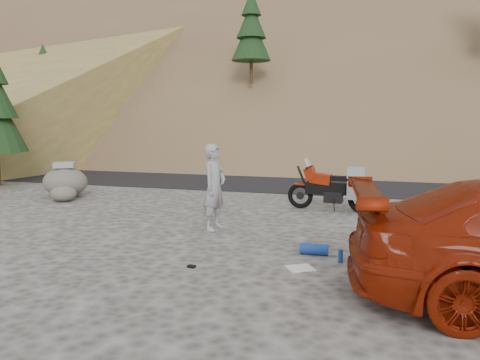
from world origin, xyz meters
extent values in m
plane|color=#464341|center=(0.00, 0.00, 0.00)|extent=(140.00, 140.00, 0.00)
cube|color=black|center=(0.00, 9.00, 0.00)|extent=(120.00, 7.00, 0.05)
cube|color=brown|center=(2.00, 30.00, 8.00)|extent=(110.00, 51.90, 46.72)
cube|color=brown|center=(2.00, 30.00, 8.30)|extent=(110.00, 43.28, 36.46)
cube|color=brown|center=(2.00, 50.00, 14.00)|extent=(120.00, 40.00, 30.00)
cylinder|color=#3A2715|center=(-4.00, 14.00, 4.90)|extent=(0.17, 0.17, 1.40)
cone|color=black|center=(-4.00, 14.00, 6.44)|extent=(2.00, 2.00, 2.25)
cone|color=black|center=(-4.00, 14.00, 7.29)|extent=(1.50, 1.50, 1.76)
cone|color=black|center=(-4.00, 14.00, 8.15)|extent=(1.00, 1.00, 1.26)
cylinder|color=#3A2715|center=(-18.00, 16.00, 3.57)|extent=(0.15, 0.15, 1.26)
cone|color=black|center=(-18.00, 16.00, 4.96)|extent=(1.80, 1.80, 2.03)
cone|color=black|center=(-18.00, 16.00, 5.72)|extent=(1.35, 1.35, 1.58)
cone|color=black|center=(-18.00, 16.00, 6.49)|extent=(0.90, 0.90, 1.13)
torus|color=black|center=(0.28, 3.28, 0.35)|extent=(0.71, 0.19, 0.70)
cylinder|color=black|center=(0.28, 3.28, 0.35)|extent=(0.22, 0.08, 0.21)
torus|color=black|center=(1.92, 3.14, 0.35)|extent=(0.75, 0.21, 0.74)
cylinder|color=black|center=(1.92, 3.14, 0.35)|extent=(0.24, 0.11, 0.23)
cylinder|color=black|center=(0.37, 3.27, 0.74)|extent=(0.40, 0.10, 0.86)
cylinder|color=black|center=(0.52, 3.26, 1.15)|extent=(0.10, 0.66, 0.05)
cube|color=black|center=(1.08, 3.21, 0.58)|extent=(1.29, 0.37, 0.32)
cube|color=black|center=(1.18, 3.20, 0.37)|extent=(0.50, 0.36, 0.30)
cube|color=maroon|center=(0.83, 3.23, 0.85)|extent=(0.58, 0.37, 0.33)
cube|color=maroon|center=(0.55, 3.26, 0.98)|extent=(0.35, 0.39, 0.37)
cube|color=silver|center=(0.47, 3.27, 1.25)|extent=(0.15, 0.33, 0.27)
cube|color=black|center=(1.34, 3.19, 0.87)|extent=(0.60, 0.28, 0.13)
cube|color=black|center=(1.74, 3.15, 0.83)|extent=(0.39, 0.22, 0.11)
cube|color=silver|center=(1.76, 2.87, 0.62)|extent=(0.43, 0.16, 0.48)
cube|color=silver|center=(1.81, 3.42, 0.62)|extent=(0.43, 0.16, 0.48)
cube|color=#97989D|center=(1.76, 3.15, 1.04)|extent=(0.48, 0.40, 0.28)
cube|color=maroon|center=(0.28, 3.28, 0.67)|extent=(0.33, 0.15, 0.04)
cylinder|color=black|center=(1.22, 3.01, 0.19)|extent=(0.04, 0.22, 0.39)
cylinder|color=silver|center=(1.70, 3.01, 0.42)|extent=(0.49, 0.14, 0.14)
imported|color=#97989D|center=(-1.14, 0.32, 0.00)|extent=(0.59, 0.77, 1.89)
ellipsoid|color=#5B554E|center=(-7.11, 3.14, 0.46)|extent=(1.65, 1.50, 0.91)
cube|color=#97989D|center=(-7.11, 3.14, 1.00)|extent=(0.80, 0.73, 0.18)
ellipsoid|color=#5B554E|center=(-6.61, 2.38, 0.23)|extent=(1.00, 0.96, 0.47)
cube|color=white|center=(1.11, -1.87, 0.01)|extent=(0.54, 0.53, 0.01)
cylinder|color=#193F99|center=(1.23, -1.01, 0.10)|extent=(0.51, 0.22, 0.20)
cylinder|color=#193F99|center=(1.72, -1.36, 0.11)|extent=(0.10, 0.10, 0.23)
cone|color=#B1230B|center=(3.61, -1.73, 0.10)|extent=(0.18, 0.18, 0.20)
cube|color=black|center=(-0.61, -2.32, 0.02)|extent=(0.14, 0.11, 0.04)
camera|label=1|loc=(2.26, -9.23, 2.44)|focal=35.00mm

